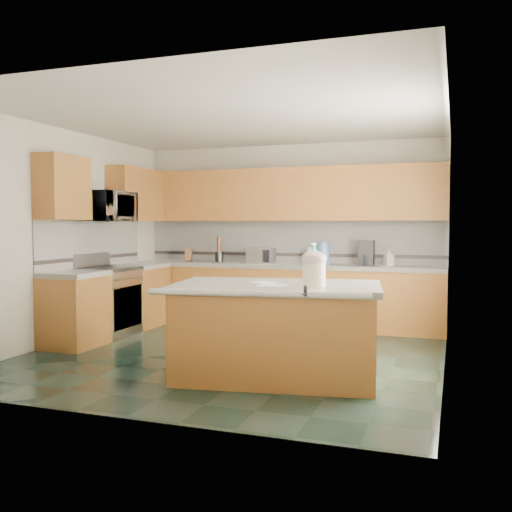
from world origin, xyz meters
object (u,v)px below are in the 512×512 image
at_px(soap_bottle_island, 314,263).
at_px(knife_block, 189,255).
at_px(coffee_maker, 367,253).
at_px(island_top, 277,287).
at_px(toaster_oven, 261,255).
at_px(island_base, 277,334).
at_px(treat_jar, 314,275).

relative_size(soap_bottle_island, knife_block, 2.00).
bearing_deg(coffee_maker, island_top, -100.63).
relative_size(island_top, toaster_oven, 5.08).
height_order(soap_bottle_island, knife_block, soap_bottle_island).
height_order(island_base, treat_jar, treat_jar).
height_order(island_base, toaster_oven, toaster_oven).
relative_size(treat_jar, coffee_maker, 0.63).
distance_m(island_top, coffee_maker, 2.91).
bearing_deg(treat_jar, island_base, 139.63).
distance_m(treat_jar, knife_block, 4.04).
distance_m(treat_jar, soap_bottle_island, 0.40).
bearing_deg(coffee_maker, toaster_oven, 179.25).
relative_size(toaster_oven, coffee_maker, 1.09).
bearing_deg(knife_block, treat_jar, -66.78).
bearing_deg(soap_bottle_island, coffee_maker, 100.38).
height_order(island_base, coffee_maker, coffee_maker).
distance_m(toaster_oven, coffee_maker, 1.57).
bearing_deg(island_base, island_top, 0.00).
bearing_deg(island_base, soap_bottle_island, 28.10).
distance_m(island_base, coffee_maker, 2.98).
height_order(soap_bottle_island, toaster_oven, soap_bottle_island).
xyz_separation_m(treat_jar, coffee_maker, (0.04, 3.01, 0.07)).
relative_size(island_base, coffee_maker, 5.27).
xyz_separation_m(toaster_oven, coffee_maker, (1.57, 0.03, 0.07)).
bearing_deg(knife_block, island_top, -69.92).
bearing_deg(island_top, island_base, 0.00).
bearing_deg(coffee_maker, soap_bottle_island, -94.67).
height_order(island_top, knife_block, knife_block).
bearing_deg(soap_bottle_island, island_top, -129.89).
relative_size(island_base, toaster_oven, 4.82).
bearing_deg(knife_block, toaster_oven, -19.31).
height_order(treat_jar, toaster_oven, toaster_oven).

